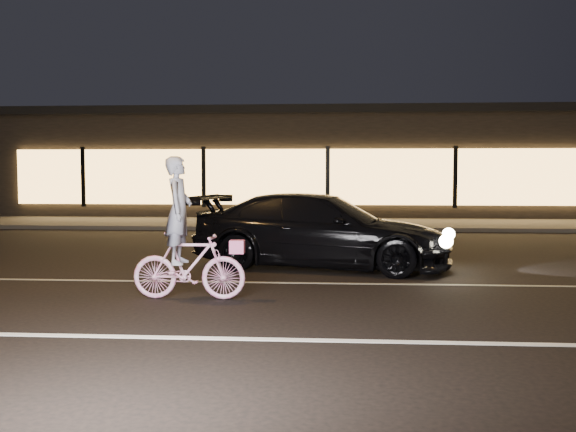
{
  "coord_description": "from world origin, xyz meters",
  "views": [
    {
      "loc": [
        0.23,
        -8.22,
        1.8
      ],
      "look_at": [
        -0.4,
        0.6,
        1.18
      ],
      "focal_mm": 40.0,
      "sensor_mm": 36.0,
      "label": 1
    }
  ],
  "objects": [
    {
      "name": "cyclist",
      "position": [
        -1.84,
        0.59,
        0.72
      ],
      "size": [
        1.6,
        0.55,
        2.01
      ],
      "rotation": [
        0.0,
        0.0,
        1.57
      ],
      "color": "#E24199",
      "rests_on": "ground"
    },
    {
      "name": "ground",
      "position": [
        0.0,
        0.0,
        0.0
      ],
      "size": [
        90.0,
        90.0,
        0.0
      ],
      "primitive_type": "plane",
      "color": "black",
      "rests_on": "ground"
    },
    {
      "name": "lane_stripe_far",
      "position": [
        0.0,
        2.0,
        0.0
      ],
      "size": [
        60.0,
        0.1,
        0.01
      ],
      "primitive_type": "cube",
      "color": "gray",
      "rests_on": "ground"
    },
    {
      "name": "sedan",
      "position": [
        -0.0,
        3.67,
        0.69
      ],
      "size": [
        5.08,
        2.88,
        1.39
      ],
      "rotation": [
        0.0,
        0.0,
        1.36
      ],
      "color": "black",
      "rests_on": "ground"
    },
    {
      "name": "storefront",
      "position": [
        0.0,
        18.97,
        2.15
      ],
      "size": [
        25.4,
        8.42,
        4.2
      ],
      "color": "black",
      "rests_on": "ground"
    },
    {
      "name": "sidewalk",
      "position": [
        0.0,
        13.0,
        0.06
      ],
      "size": [
        30.0,
        4.0,
        0.12
      ],
      "primitive_type": "cube",
      "color": "#383533",
      "rests_on": "ground"
    },
    {
      "name": "lane_stripe_near",
      "position": [
        0.0,
        -1.5,
        0.0
      ],
      "size": [
        60.0,
        0.12,
        0.01
      ],
      "primitive_type": "cube",
      "color": "silver",
      "rests_on": "ground"
    }
  ]
}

